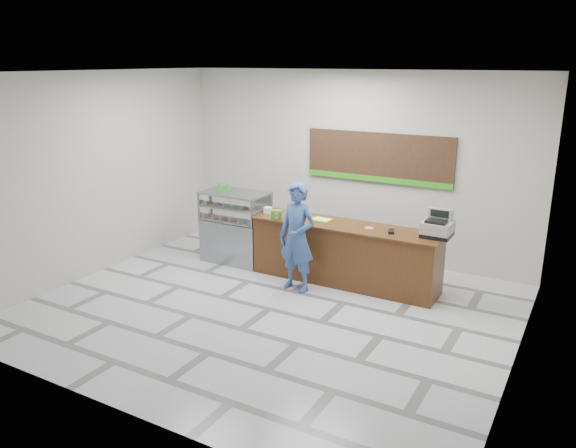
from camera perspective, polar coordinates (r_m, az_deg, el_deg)
The scene contains 16 objects.
floor at distance 8.68m, azimuth -1.92°, elevation -8.63°, with size 7.00×7.00×0.00m, color silver.
back_wall at distance 10.71m, azimuth 6.41°, elevation 5.96°, with size 7.00×7.00×0.00m, color beige.
ceiling at distance 7.87m, azimuth -2.17°, elevation 15.15°, with size 7.00×7.00×0.00m, color silver.
sales_counter at distance 9.53m, azimuth 5.76°, elevation -3.02°, with size 3.26×0.76×1.03m.
display_case at distance 10.51m, azimuth -5.34°, elevation -0.23°, with size 1.22×0.72×1.33m.
menu_board at distance 10.44m, azimuth 9.14°, elevation 6.61°, with size 2.80×0.06×0.90m.
cash_register at distance 8.96m, azimuth 14.96°, elevation -0.27°, with size 0.45×0.47×0.42m.
card_terminal at distance 9.02m, azimuth 10.42°, elevation -0.75°, with size 0.09×0.18×0.04m, color black.
serving_tray at distance 9.59m, azimuth 3.36°, elevation 0.45°, with size 0.38×0.28×0.02m.
napkin_box at distance 10.01m, azimuth -2.05°, elevation 1.41°, with size 0.13×0.13×0.11m, color white.
straw_cup at distance 9.78m, azimuth 1.67°, elevation 1.05°, with size 0.07×0.07×0.11m, color silver.
promo_box at distance 9.63m, azimuth -1.16°, elevation 0.95°, with size 0.18×0.12×0.16m, color green.
donut_decal at distance 9.22m, azimuth 8.25°, elevation -0.40°, with size 0.15×0.15×0.00m, color #ED5C79.
green_cup_left at distance 10.62m, azimuth -6.90°, elevation 3.90°, with size 0.08×0.08×0.13m, color green.
green_cup_right at distance 10.55m, azimuth -6.07°, elevation 3.83°, with size 0.08×0.08×0.13m, color green.
customer at distance 9.08m, azimuth 0.94°, elevation -1.35°, with size 0.66×0.43×1.80m, color #355591.
Camera 1 is at (4.12, -6.70, 3.67)m, focal length 35.00 mm.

